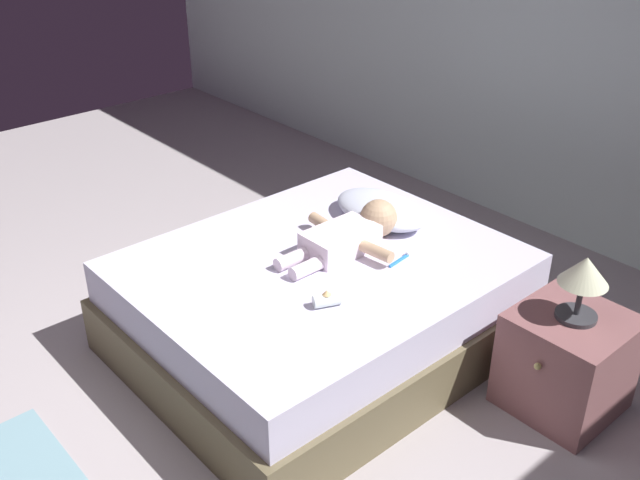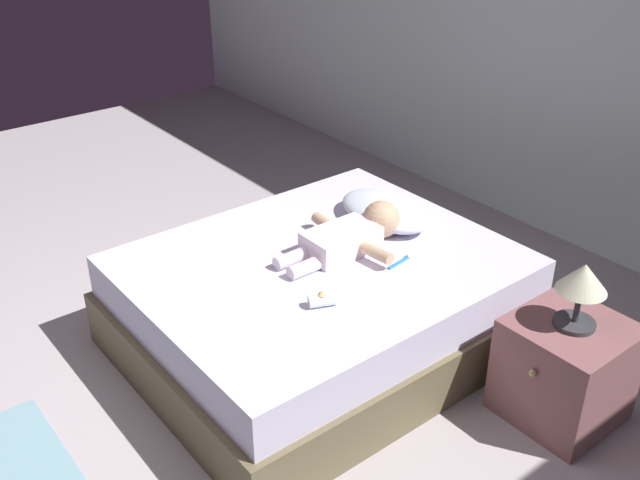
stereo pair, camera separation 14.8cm
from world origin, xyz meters
name	(u,v)px [view 2 (the right image)]	position (x,y,z in m)	size (l,w,h in m)	color
ground_plane	(111,431)	(0.00, 0.00, 0.00)	(8.00, 8.00, 0.00)	#A59B9E
wall_behind_bed	(578,31)	(0.00, 3.00, 1.25)	(8.00, 0.12, 2.50)	silver
bed	(320,303)	(0.07, 1.08, 0.24)	(1.45, 1.77, 0.49)	brown
pillow	(385,211)	(-0.03, 1.58, 0.54)	(0.54, 0.34, 0.12)	silver
baby	(353,235)	(0.08, 1.27, 0.55)	(0.55, 0.69, 0.18)	white
toothbrush	(401,261)	(0.33, 1.35, 0.49)	(0.03, 0.16, 0.02)	#2B80E3
nightstand	(565,369)	(1.10, 1.58, 0.23)	(0.45, 0.48, 0.46)	#825253
lamp	(582,283)	(1.10, 1.58, 0.66)	(0.20, 0.20, 0.29)	#333338
baby_bottle	(322,300)	(0.38, 0.84, 0.52)	(0.10, 0.13, 0.08)	white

